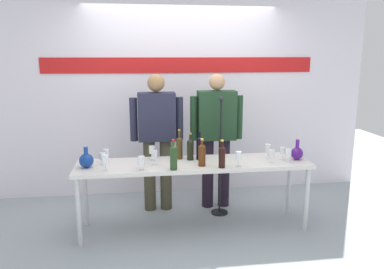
% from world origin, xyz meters
% --- Properties ---
extents(ground_plane, '(10.00, 10.00, 0.00)m').
position_xyz_m(ground_plane, '(0.00, 0.00, 0.00)').
color(ground_plane, '#95A1A7').
extents(back_wall, '(5.12, 0.11, 3.00)m').
position_xyz_m(back_wall, '(0.00, 1.26, 1.50)').
color(back_wall, white).
rests_on(back_wall, ground).
extents(display_table, '(2.48, 0.58, 0.75)m').
position_xyz_m(display_table, '(0.00, 0.00, 0.69)').
color(display_table, silver).
rests_on(display_table, ground).
extents(decanter_blue_left, '(0.15, 0.15, 0.21)m').
position_xyz_m(decanter_blue_left, '(-1.11, -0.03, 0.83)').
color(decanter_blue_left, navy).
rests_on(decanter_blue_left, display_table).
extents(decanter_blue_right, '(0.13, 0.13, 0.22)m').
position_xyz_m(decanter_blue_right, '(1.13, -0.03, 0.83)').
color(decanter_blue_right, '#4E1A87').
rests_on(decanter_blue_right, display_table).
extents(presenter_left, '(0.63, 0.22, 1.66)m').
position_xyz_m(presenter_left, '(-0.36, 0.59, 0.96)').
color(presenter_left, '#3F3B2A').
rests_on(presenter_left, ground).
extents(presenter_right, '(0.65, 0.22, 1.66)m').
position_xyz_m(presenter_right, '(0.36, 0.59, 0.96)').
color(presenter_right, black).
rests_on(presenter_right, ground).
extents(wine_bottle_0, '(0.07, 0.07, 0.29)m').
position_xyz_m(wine_bottle_0, '(0.25, -0.22, 0.88)').
color(wine_bottle_0, black).
rests_on(wine_bottle_0, display_table).
extents(wine_bottle_1, '(0.07, 0.07, 0.32)m').
position_xyz_m(wine_bottle_1, '(0.08, 0.10, 0.89)').
color(wine_bottle_1, black).
rests_on(wine_bottle_1, display_table).
extents(wine_bottle_2, '(0.07, 0.07, 0.30)m').
position_xyz_m(wine_bottle_2, '(-0.02, 0.11, 0.88)').
color(wine_bottle_2, black).
rests_on(wine_bottle_2, display_table).
extents(wine_bottle_3, '(0.07, 0.07, 0.31)m').
position_xyz_m(wine_bottle_3, '(-0.24, -0.22, 0.89)').
color(wine_bottle_3, '#223E1C').
rests_on(wine_bottle_3, display_table).
extents(wine_bottle_4, '(0.07, 0.07, 0.33)m').
position_xyz_m(wine_bottle_4, '(-0.14, 0.17, 0.89)').
color(wine_bottle_4, '#443316').
rests_on(wine_bottle_4, display_table).
extents(wine_bottle_5, '(0.08, 0.08, 0.29)m').
position_xyz_m(wine_bottle_5, '(0.06, -0.14, 0.88)').
color(wine_bottle_5, '#552A0C').
rests_on(wine_bottle_5, display_table).
extents(wine_glass_left_0, '(0.06, 0.06, 0.16)m').
position_xyz_m(wine_glass_left_0, '(-0.42, -0.04, 0.87)').
color(wine_glass_left_0, white).
rests_on(wine_glass_left_0, display_table).
extents(wine_glass_left_1, '(0.07, 0.07, 0.14)m').
position_xyz_m(wine_glass_left_1, '(-0.56, -0.19, 0.85)').
color(wine_glass_left_1, white).
rests_on(wine_glass_left_1, display_table).
extents(wine_glass_left_2, '(0.07, 0.07, 0.17)m').
position_xyz_m(wine_glass_left_2, '(-0.91, -0.17, 0.87)').
color(wine_glass_left_2, white).
rests_on(wine_glass_left_2, display_table).
extents(wine_glass_left_3, '(0.06, 0.06, 0.13)m').
position_xyz_m(wine_glass_left_3, '(-0.95, 0.04, 0.84)').
color(wine_glass_left_3, white).
rests_on(wine_glass_left_3, display_table).
extents(wine_glass_left_4, '(0.06, 0.06, 0.14)m').
position_xyz_m(wine_glass_left_4, '(-0.92, 0.14, 0.85)').
color(wine_glass_left_4, white).
rests_on(wine_glass_left_4, display_table).
extents(wine_glass_left_5, '(0.06, 0.06, 0.16)m').
position_xyz_m(wine_glass_left_5, '(-0.44, 0.15, 0.87)').
color(wine_glass_left_5, white).
rests_on(wine_glass_left_5, display_table).
extents(wine_glass_right_0, '(0.06, 0.06, 0.14)m').
position_xyz_m(wine_glass_right_0, '(0.97, -0.05, 0.86)').
color(wine_glass_right_0, white).
rests_on(wine_glass_right_0, display_table).
extents(wine_glass_right_1, '(0.07, 0.07, 0.16)m').
position_xyz_m(wine_glass_right_1, '(0.83, 0.04, 0.87)').
color(wine_glass_right_1, white).
rests_on(wine_glass_right_1, display_table).
extents(wine_glass_right_2, '(0.06, 0.06, 0.16)m').
position_xyz_m(wine_glass_right_2, '(0.43, -0.21, 0.86)').
color(wine_glass_right_2, white).
rests_on(wine_glass_right_2, display_table).
extents(wine_glass_right_3, '(0.06, 0.06, 0.14)m').
position_xyz_m(wine_glass_right_3, '(0.81, -0.13, 0.85)').
color(wine_glass_right_3, white).
rests_on(wine_glass_right_3, display_table).
extents(wine_glass_right_4, '(0.06, 0.06, 0.15)m').
position_xyz_m(wine_glass_right_4, '(1.00, -0.13, 0.85)').
color(wine_glass_right_4, white).
rests_on(wine_glass_right_4, display_table).
extents(microphone_stand, '(0.20, 0.20, 1.42)m').
position_xyz_m(microphone_stand, '(0.36, 0.35, 0.47)').
color(microphone_stand, black).
rests_on(microphone_stand, ground).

